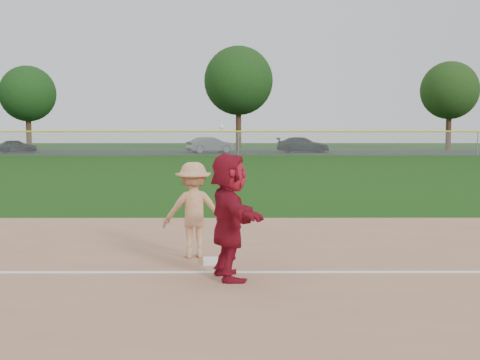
{
  "coord_description": "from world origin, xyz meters",
  "views": [
    {
      "loc": [
        -0.04,
        -10.22,
        2.33
      ],
      "look_at": [
        0.0,
        1.5,
        1.3
      ],
      "focal_mm": 45.0,
      "sensor_mm": 36.0,
      "label": 1
    }
  ],
  "objects_px": {
    "car_mid": "(211,145)",
    "car_left": "(17,146)",
    "car_right": "(303,145)",
    "base_runner": "(229,216)",
    "first_base": "(214,261)"
  },
  "relations": [
    {
      "from": "base_runner",
      "to": "car_left",
      "type": "height_order",
      "value": "base_runner"
    },
    {
      "from": "base_runner",
      "to": "car_right",
      "type": "relative_size",
      "value": 0.39
    },
    {
      "from": "first_base",
      "to": "car_mid",
      "type": "height_order",
      "value": "car_mid"
    },
    {
      "from": "first_base",
      "to": "base_runner",
      "type": "bearing_deg",
      "value": -74.86
    },
    {
      "from": "first_base",
      "to": "car_left",
      "type": "distance_m",
      "value": 49.34
    },
    {
      "from": "car_mid",
      "to": "car_left",
      "type": "bearing_deg",
      "value": 67.83
    },
    {
      "from": "first_base",
      "to": "car_left",
      "type": "height_order",
      "value": "car_left"
    },
    {
      "from": "car_left",
      "to": "base_runner",
      "type": "bearing_deg",
      "value": -178.29
    },
    {
      "from": "base_runner",
      "to": "car_left",
      "type": "bearing_deg",
      "value": 7.56
    },
    {
      "from": "first_base",
      "to": "base_runner",
      "type": "distance_m",
      "value": 1.41
    },
    {
      "from": "base_runner",
      "to": "first_base",
      "type": "bearing_deg",
      "value": -0.94
    },
    {
      "from": "car_mid",
      "to": "car_right",
      "type": "bearing_deg",
      "value": -110.12
    },
    {
      "from": "car_right",
      "to": "base_runner",
      "type": "bearing_deg",
      "value": 174.57
    },
    {
      "from": "car_left",
      "to": "car_mid",
      "type": "relative_size",
      "value": 0.82
    },
    {
      "from": "first_base",
      "to": "car_right",
      "type": "height_order",
      "value": "car_right"
    }
  ]
}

